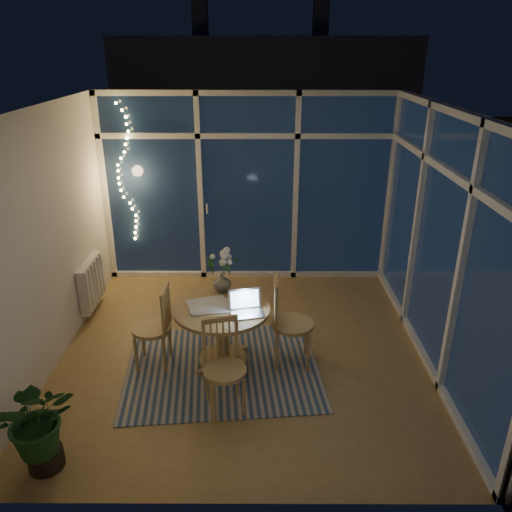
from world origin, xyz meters
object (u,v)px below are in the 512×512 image
object	(u,v)px
chair_left	(151,327)
chair_right	(293,322)
chair_front	(225,368)
laptop	(247,304)
dining_table	(222,336)
flower_vase	(222,282)
potted_plant	(40,429)

from	to	relation	value
chair_left	chair_right	world-z (taller)	chair_right
chair_left	chair_right	bearing A→B (deg)	92.52
chair_left	chair_front	distance (m)	1.06
laptop	dining_table	bearing A→B (deg)	138.79
dining_table	chair_left	world-z (taller)	chair_left
dining_table	laptop	size ratio (longest dim) A/B	3.07
chair_left	flower_vase	xyz separation A→B (m)	(0.71, 0.38, 0.32)
dining_table	laptop	distance (m)	0.54
potted_plant	flower_vase	bearing A→B (deg)	53.53
chair_left	chair_front	world-z (taller)	chair_left
chair_front	potted_plant	distance (m)	1.56
dining_table	chair_left	size ratio (longest dim) A/B	1.07
chair_right	flower_vase	size ratio (longest dim) A/B	4.77
chair_front	flower_vase	world-z (taller)	chair_front
chair_right	potted_plant	distance (m)	2.50
dining_table	flower_vase	bearing A→B (deg)	92.59
dining_table	chair_front	distance (m)	0.73
chair_right	flower_vase	distance (m)	0.87
flower_vase	chair_front	bearing A→B (deg)	-85.44
dining_table	flower_vase	size ratio (longest dim) A/B	4.72
dining_table	chair_right	size ratio (longest dim) A/B	0.99
chair_right	chair_front	xyz separation A→B (m)	(-0.66, -0.73, -0.05)
chair_right	chair_front	distance (m)	0.98
dining_table	laptop	world-z (taller)	laptop
dining_table	potted_plant	bearing A→B (deg)	-133.17
chair_right	flower_vase	world-z (taller)	chair_right
flower_vase	chair_left	bearing A→B (deg)	-151.54
laptop	flower_vase	size ratio (longest dim) A/B	1.54
chair_left	potted_plant	xyz separation A→B (m)	(-0.60, -1.39, -0.08)
chair_front	dining_table	bearing A→B (deg)	79.84
chair_front	chair_right	bearing A→B (deg)	32.21
chair_right	laptop	xyz separation A→B (m)	(-0.47, -0.15, 0.29)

